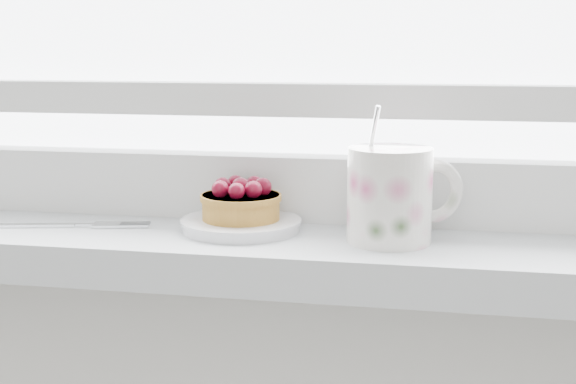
% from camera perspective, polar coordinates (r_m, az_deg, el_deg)
% --- Properties ---
extents(saucer, '(0.12, 0.12, 0.01)m').
position_cam_1_polar(saucer, '(0.82, -3.35, -2.35)').
color(saucer, silver).
rests_on(saucer, windowsill).
extents(raspberry_tart, '(0.08, 0.08, 0.04)m').
position_cam_1_polar(raspberry_tart, '(0.82, -3.36, -0.68)').
color(raspberry_tart, '#936220').
rests_on(raspberry_tart, saucer).
extents(floral_mug, '(0.13, 0.11, 0.13)m').
position_cam_1_polar(floral_mug, '(0.77, 7.46, -0.07)').
color(floral_mug, silver).
rests_on(floral_mug, windowsill).
extents(fork, '(0.18, 0.06, 0.00)m').
position_cam_1_polar(fork, '(0.87, -15.89, -2.28)').
color(fork, silver).
rests_on(fork, windowsill).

